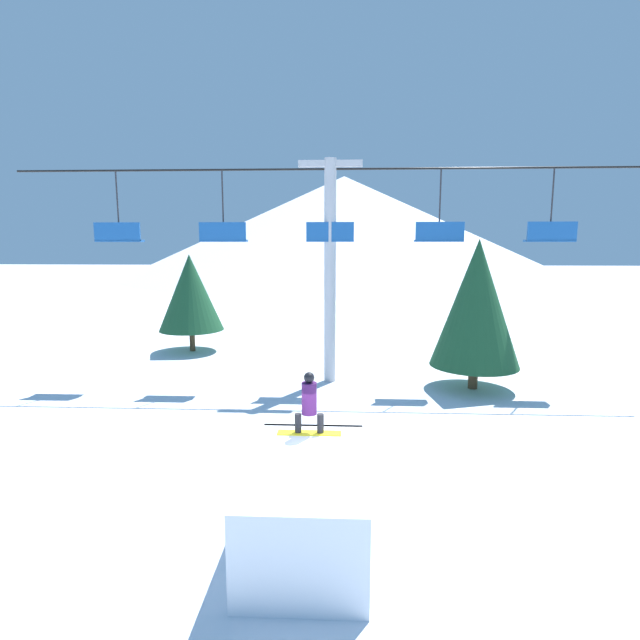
% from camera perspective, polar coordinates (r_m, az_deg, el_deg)
% --- Properties ---
extents(ground_plane, '(220.00, 220.00, 0.00)m').
position_cam_1_polar(ground_plane, '(10.58, 1.83, -22.36)').
color(ground_plane, white).
extents(mountain_ridge, '(69.37, 69.37, 15.79)m').
position_cam_1_polar(mountain_ridge, '(81.89, 2.73, 10.60)').
color(mountain_ridge, silver).
rests_on(mountain_ridge, ground_plane).
extents(snow_ramp, '(2.10, 3.65, 1.62)m').
position_cam_1_polar(snow_ramp, '(9.60, -1.49, -20.25)').
color(snow_ramp, white).
rests_on(snow_ramp, ground_plane).
extents(snowboarder, '(1.30, 0.31, 1.29)m').
position_cam_1_polar(snowboarder, '(10.22, -1.24, -9.54)').
color(snowboarder, yellow).
rests_on(snowboarder, snow_ramp).
extents(chairlift, '(24.19, 0.45, 8.58)m').
position_cam_1_polar(chairlift, '(19.28, 1.16, 7.88)').
color(chairlift, '#B2B2B7').
rests_on(chairlift, ground_plane).
extents(pine_tree_near, '(3.28, 3.28, 5.62)m').
position_cam_1_polar(pine_tree_near, '(19.29, 17.46, 1.83)').
color(pine_tree_near, '#4C3823').
rests_on(pine_tree_near, ground_plane).
extents(pine_tree_far, '(3.21, 3.21, 4.89)m').
position_cam_1_polar(pine_tree_far, '(25.79, -14.59, 3.05)').
color(pine_tree_far, '#4C3823').
rests_on(pine_tree_far, ground_plane).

